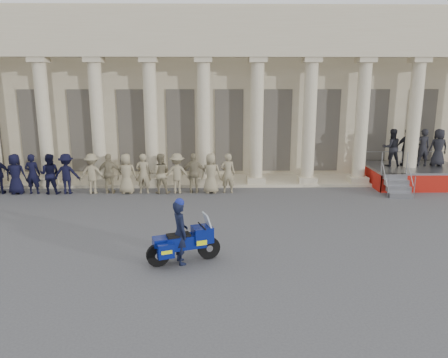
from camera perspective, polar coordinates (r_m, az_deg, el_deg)
ground at (r=14.65m, az=-8.51°, el=-8.39°), size 90.00×90.00×0.00m
building at (r=28.34m, az=-4.97°, el=11.38°), size 40.00×12.50×9.00m
officer_rank at (r=22.07m, az=-22.51°, el=0.62°), size 17.77×0.72×1.90m
reviewing_stand at (r=24.05m, az=23.47°, el=2.76°), size 4.62×4.34×2.83m
motorcycle at (r=12.97m, az=-5.19°, el=-8.23°), size 2.15×1.25×1.43m
rider at (r=12.82m, az=-5.75°, el=-6.82°), size 0.66×0.80×1.98m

